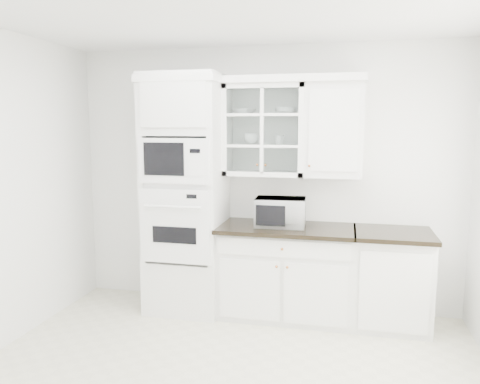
# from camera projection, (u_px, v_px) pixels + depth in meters

# --- Properties ---
(room_shell) EXTENTS (4.00, 3.50, 2.70)m
(room_shell) POSITION_uv_depth(u_px,v_px,m) (234.00, 141.00, 3.54)
(room_shell) COLOR white
(room_shell) RESTS_ON ground
(oven_column) EXTENTS (0.76, 0.68, 2.40)m
(oven_column) POSITION_uv_depth(u_px,v_px,m) (186.00, 195.00, 4.75)
(oven_column) COLOR white
(oven_column) RESTS_ON ground
(base_cabinet_run) EXTENTS (1.32, 0.67, 0.92)m
(base_cabinet_run) POSITION_uv_depth(u_px,v_px,m) (286.00, 271.00, 4.65)
(base_cabinet_run) COLOR white
(base_cabinet_run) RESTS_ON ground
(extra_base_cabinet) EXTENTS (0.72, 0.67, 0.92)m
(extra_base_cabinet) POSITION_uv_depth(u_px,v_px,m) (391.00, 278.00, 4.43)
(extra_base_cabinet) COLOR white
(extra_base_cabinet) RESTS_ON ground
(upper_cabinet_glass) EXTENTS (0.80, 0.33, 0.90)m
(upper_cabinet_glass) POSITION_uv_depth(u_px,v_px,m) (265.00, 130.00, 4.64)
(upper_cabinet_glass) COLOR white
(upper_cabinet_glass) RESTS_ON room_shell
(upper_cabinet_solid) EXTENTS (0.55, 0.33, 0.90)m
(upper_cabinet_solid) POSITION_uv_depth(u_px,v_px,m) (334.00, 130.00, 4.49)
(upper_cabinet_solid) COLOR white
(upper_cabinet_solid) RESTS_ON room_shell
(crown_molding) EXTENTS (2.14, 0.38, 0.07)m
(crown_molding) POSITION_uv_depth(u_px,v_px,m) (254.00, 80.00, 4.57)
(crown_molding) COLOR white
(crown_molding) RESTS_ON room_shell
(countertop_microwave) EXTENTS (0.50, 0.42, 0.28)m
(countertop_microwave) POSITION_uv_depth(u_px,v_px,m) (281.00, 212.00, 4.57)
(countertop_microwave) COLOR white
(countertop_microwave) RESTS_ON base_cabinet_run
(bowl_a) EXTENTS (0.28, 0.28, 0.05)m
(bowl_a) POSITION_uv_depth(u_px,v_px,m) (244.00, 111.00, 4.64)
(bowl_a) COLOR white
(bowl_a) RESTS_ON upper_cabinet_glass
(bowl_b) EXTENTS (0.24, 0.24, 0.06)m
(bowl_b) POSITION_uv_depth(u_px,v_px,m) (285.00, 111.00, 4.58)
(bowl_b) COLOR white
(bowl_b) RESTS_ON upper_cabinet_glass
(cup_a) EXTENTS (0.18, 0.18, 0.11)m
(cup_a) POSITION_uv_depth(u_px,v_px,m) (251.00, 139.00, 4.69)
(cup_a) COLOR white
(cup_a) RESTS_ON upper_cabinet_glass
(cup_b) EXTENTS (0.13, 0.13, 0.09)m
(cup_b) POSITION_uv_depth(u_px,v_px,m) (279.00, 140.00, 4.63)
(cup_b) COLOR white
(cup_b) RESTS_ON upper_cabinet_glass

